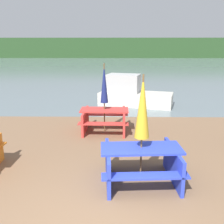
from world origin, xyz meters
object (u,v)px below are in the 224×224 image
at_px(picnic_table_blue, 141,161).
at_px(umbrella_navy, 104,84).
at_px(boat, 132,94).
at_px(umbrella_gold, 142,107).
at_px(picnic_table_red, 104,118).

distance_m(picnic_table_blue, umbrella_navy, 3.55).
relative_size(umbrella_navy, boat, 0.62).
relative_size(umbrella_gold, boat, 0.63).
xyz_separation_m(picnic_table_red, umbrella_gold, (0.89, -3.25, 1.15)).
relative_size(picnic_table_blue, umbrella_navy, 0.78).
distance_m(umbrella_gold, umbrella_navy, 3.37).
distance_m(picnic_table_blue, picnic_table_red, 3.37).
bearing_deg(umbrella_gold, umbrella_navy, 105.36).
bearing_deg(boat, picnic_table_blue, -76.12).
xyz_separation_m(umbrella_navy, boat, (1.14, 3.86, -1.06)).
height_order(picnic_table_blue, boat, boat).
bearing_deg(umbrella_gold, boat, 88.04).
distance_m(umbrella_navy, boat, 4.16).
height_order(umbrella_navy, boat, umbrella_navy).
bearing_deg(picnic_table_red, umbrella_navy, -89.78).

